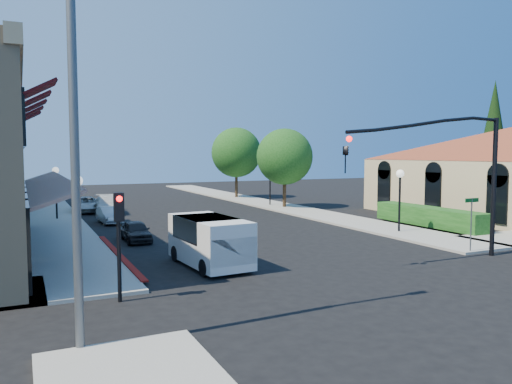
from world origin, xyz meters
name	(u,v)px	position (x,y,z in m)	size (l,w,h in m)	color
ground	(365,284)	(0.00, 0.00, 0.00)	(120.00, 120.00, 0.00)	black
sidewalk_left	(49,212)	(-8.75, 27.00, 0.06)	(3.50, 50.00, 0.12)	#9A978C
sidewalk_right	(258,202)	(8.75, 27.00, 0.06)	(3.50, 50.00, 0.12)	#9A978C
curb_red_strip	(119,258)	(-6.90, 8.00, 0.00)	(0.25, 10.00, 0.06)	maroon
mission_building	(511,163)	(21.99, 11.50, 3.75)	(30.12, 30.12, 6.40)	tan
hedge	(429,227)	(11.70, 9.00, 0.00)	(1.40, 8.00, 1.10)	#144513
conifer_far	(494,132)	(28.00, 18.00, 6.36)	(3.20, 3.20, 11.00)	black
street_tree_a	(285,157)	(8.80, 22.00, 4.19)	(4.56, 4.56, 6.48)	black
street_tree_b	(236,153)	(8.80, 32.00, 4.54)	(4.94, 4.94, 7.02)	black
signal_mast_arm	(459,163)	(5.86, 1.50, 4.09)	(8.01, 0.39, 6.00)	black
secondary_signal	(119,226)	(-8.00, 1.41, 2.32)	(0.28, 0.42, 3.32)	black
cobra_streetlight	(91,118)	(-9.15, -2.00, 5.27)	(3.60, 0.25, 9.31)	#595B5E
street_name_sign	(471,216)	(7.50, 2.20, 1.70)	(0.80, 0.06, 2.50)	#595B5E
lamppost_left_near	(78,196)	(-8.50, 8.00, 2.74)	(0.44, 0.44, 3.57)	black
lamppost_left_far	(56,179)	(-8.50, 22.00, 2.74)	(0.44, 0.44, 3.57)	black
lamppost_right_near	(400,185)	(8.50, 8.00, 2.74)	(0.44, 0.44, 3.57)	black
lamppost_right_far	(270,174)	(8.50, 24.00, 2.74)	(0.44, 0.44, 3.57)	black
white_van	(210,238)	(-3.90, 4.78, 1.12)	(2.19, 4.49, 1.94)	silver
parked_car_a	(136,231)	(-5.38, 11.71, 0.53)	(1.24, 3.09, 1.05)	black
parked_car_b	(109,215)	(-5.56, 19.00, 0.53)	(1.11, 3.20, 1.05)	#B8BABE
parked_car_c	(108,205)	(-4.80, 24.47, 0.66)	(1.86, 4.56, 1.32)	silver
parked_car_d	(86,205)	(-6.20, 26.00, 0.58)	(1.94, 4.20, 1.17)	#A3A6A8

